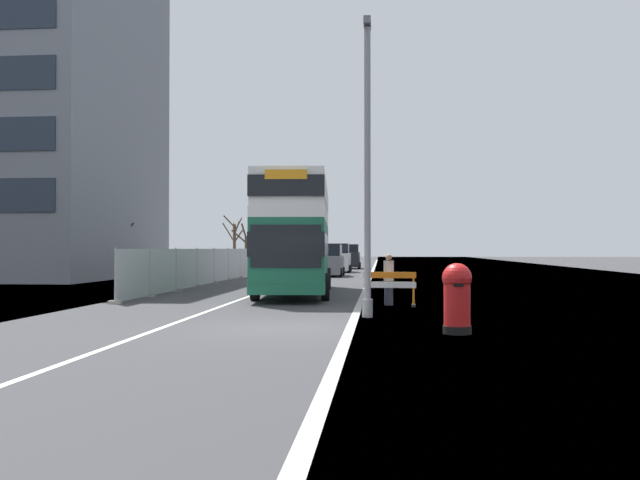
# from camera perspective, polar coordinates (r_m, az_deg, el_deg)

# --- Properties ---
(ground) EXTENTS (140.00, 280.00, 0.10)m
(ground) POSITION_cam_1_polar(r_m,az_deg,el_deg) (16.34, -1.07, -7.58)
(ground) COLOR #38383A
(double_decker_bus) EXTENTS (3.39, 11.59, 4.68)m
(double_decker_bus) POSITION_cam_1_polar(r_m,az_deg,el_deg) (28.15, -2.05, 0.48)
(double_decker_bus) COLOR #196042
(double_decker_bus) RESTS_ON ground
(lamppost_foreground) EXTENTS (0.29, 0.70, 8.27)m
(lamppost_foreground) POSITION_cam_1_polar(r_m,az_deg,el_deg) (18.78, 4.03, 5.40)
(lamppost_foreground) COLOR gray
(lamppost_foreground) RESTS_ON ground
(red_pillar_postbox) EXTENTS (0.66, 0.66, 1.58)m
(red_pillar_postbox) POSITION_cam_1_polar(r_m,az_deg,el_deg) (15.38, 11.51, -4.59)
(red_pillar_postbox) COLOR black
(red_pillar_postbox) RESTS_ON ground
(roadworks_barrier) EXTENTS (1.72, 0.54, 1.13)m
(roadworks_barrier) POSITION_cam_1_polar(r_m,az_deg,el_deg) (22.25, 5.92, -3.78)
(roadworks_barrier) COLOR orange
(roadworks_barrier) RESTS_ON ground
(construction_site_fence) EXTENTS (0.44, 24.00, 1.94)m
(construction_site_fence) POSITION_cam_1_polar(r_m,az_deg,el_deg) (35.38, -9.65, -2.29)
(construction_site_fence) COLOR #A8AAAD
(construction_site_fence) RESTS_ON ground
(car_oncoming_near) EXTENTS (2.09, 4.46, 2.17)m
(car_oncoming_near) POSITION_cam_1_polar(r_m,az_deg,el_deg) (46.12, 0.71, -1.82)
(car_oncoming_near) COLOR slate
(car_oncoming_near) RESTS_ON ground
(car_receding_mid) EXTENTS (1.96, 4.26, 2.29)m
(car_receding_mid) POSITION_cam_1_polar(r_m,az_deg,el_deg) (54.13, 1.59, -1.60)
(car_receding_mid) COLOR silver
(car_receding_mid) RESTS_ON ground
(car_receding_far) EXTENTS (2.08, 4.27, 2.29)m
(car_receding_far) POSITION_cam_1_polar(r_m,az_deg,el_deg) (63.64, 2.50, -1.46)
(car_receding_far) COLOR black
(car_receding_far) RESTS_ON ground
(car_far_side) EXTENTS (1.90, 4.59, 2.26)m
(car_far_side) POSITION_cam_1_polar(r_m,az_deg,el_deg) (72.23, -0.23, -1.39)
(car_far_side) COLOR silver
(car_far_side) RESTS_ON ground
(bare_tree_far_verge_near) EXTENTS (2.62, 2.79, 4.73)m
(bare_tree_far_verge_near) POSITION_cam_1_polar(r_m,az_deg,el_deg) (46.07, -16.57, -0.21)
(bare_tree_far_verge_near) COLOR #4C3D2D
(bare_tree_far_verge_near) RESTS_ON ground
(bare_tree_far_verge_mid) EXTENTS (2.24, 2.96, 5.21)m
(bare_tree_far_verge_mid) POSITION_cam_1_polar(r_m,az_deg,el_deg) (68.22, -7.26, -0.03)
(bare_tree_far_verge_mid) COLOR #4C3D2D
(bare_tree_far_verge_mid) RESTS_ON ground
(bare_tree_far_verge_far) EXTENTS (2.75, 2.46, 4.57)m
(bare_tree_far_verge_far) POSITION_cam_1_polar(r_m,az_deg,el_deg) (71.62, -6.27, -0.53)
(bare_tree_far_verge_far) COLOR #4C3D2D
(bare_tree_far_verge_far) RESTS_ON ground
(pedestrian_at_kerb) EXTENTS (0.34, 0.34, 1.71)m
(pedestrian_at_kerb) POSITION_cam_1_polar(r_m,az_deg,el_deg) (22.74, 5.84, -3.34)
(pedestrian_at_kerb) COLOR #2D3342
(pedestrian_at_kerb) RESTS_ON ground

